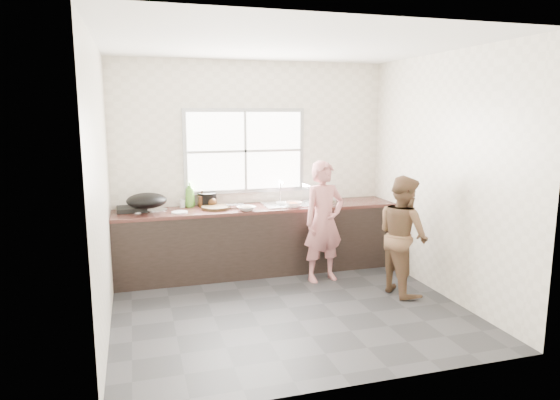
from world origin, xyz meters
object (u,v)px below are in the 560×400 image
object	(u,v)px
bowl_crabs	(294,205)
bottle_green	(190,194)
woman	(324,225)
wok	(147,201)
glass_jar	(182,203)
plate_food	(180,212)
cutting_board	(216,208)
pot_lid_left	(137,211)
bowl_held	(282,203)
black_pot	(207,199)
person_side	(403,235)
bottle_brown_short	(212,201)
pot_lid_right	(156,210)
bottle_brown_tall	(202,199)
burner	(132,209)
dish_rack	(319,194)
bowl_mince	(246,208)

from	to	relation	value
bowl_crabs	bottle_green	size ratio (longest dim) A/B	0.53
woman	wok	size ratio (longest dim) A/B	2.91
glass_jar	wok	world-z (taller)	wok
plate_food	woman	bearing A→B (deg)	-14.36
cutting_board	pot_lid_left	bearing A→B (deg)	172.91
bowl_held	black_pot	distance (m)	0.96
person_side	bottle_brown_short	size ratio (longest dim) A/B	8.80
cutting_board	pot_lid_right	world-z (taller)	cutting_board
glass_jar	pot_lid_left	bearing A→B (deg)	-167.97
bottle_brown_tall	wok	bearing A→B (deg)	-163.34
black_pot	burner	bearing A→B (deg)	-176.00
cutting_board	pot_lid_right	xyz separation A→B (m)	(-0.72, 0.13, -0.01)
glass_jar	pot_lid_right	distance (m)	0.35
person_side	dish_rack	distance (m)	1.32
bottle_green	pot_lid_right	world-z (taller)	bottle_green
burner	wok	xyz separation A→B (m)	(0.18, -0.18, 0.12)
person_side	bottle_brown_tall	xyz separation A→B (m)	(-2.07, 1.40, 0.28)
plate_food	pot_lid_left	bearing A→B (deg)	154.48
bowl_crabs	bottle_brown_short	distance (m)	1.05
black_pot	plate_food	world-z (taller)	black_pot
bottle_brown_short	black_pot	bearing A→B (deg)	120.12
woman	burner	world-z (taller)	woman
black_pot	bottle_brown_short	bearing A→B (deg)	-59.88
bottle_green	pot_lid_right	size ratio (longest dim) A/B	1.20
woman	pot_lid_right	distance (m)	2.07
person_side	bottle_green	distance (m)	2.67
pot_lid_left	person_side	bearing A→B (deg)	-24.67
cutting_board	glass_jar	distance (m)	0.46
bottle_green	burner	bearing A→B (deg)	-174.77
wok	pot_lid_right	bearing A→B (deg)	51.27
bowl_crabs	dish_rack	xyz separation A→B (m)	(0.38, 0.10, 0.11)
bowl_mince	bottle_brown_short	size ratio (longest dim) A/B	1.39
burner	bowl_mince	bearing A→B (deg)	-15.52
bowl_crabs	pot_lid_right	xyz separation A→B (m)	(-1.68, 0.30, -0.02)
person_side	cutting_board	distance (m)	2.28
bowl_crabs	bottle_brown_short	size ratio (longest dim) A/B	1.12
cutting_board	bottle_green	xyz separation A→B (m)	(-0.29, 0.24, 0.14)
woman	bowl_crabs	bearing A→B (deg)	115.12
plate_food	bottle_brown_short	size ratio (longest dim) A/B	1.25
cutting_board	dish_rack	xyz separation A→B (m)	(1.34, -0.07, 0.12)
bowl_crabs	glass_jar	size ratio (longest dim) A/B	1.75
bowl_held	black_pot	bearing A→B (deg)	166.07
pot_lid_right	woman	bearing A→B (deg)	-19.18
bottle_brown_tall	burner	world-z (taller)	bottle_brown_tall
wok	pot_lid_left	world-z (taller)	wok
bowl_crabs	glass_jar	bearing A→B (deg)	163.25
bottle_brown_short	cutting_board	bearing A→B (deg)	-79.54
bottle_green	pot_lid_left	bearing A→B (deg)	-169.72
bowl_mince	burner	distance (m)	1.40
bowl_crabs	burner	xyz separation A→B (m)	(-1.97, 0.34, -0.00)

